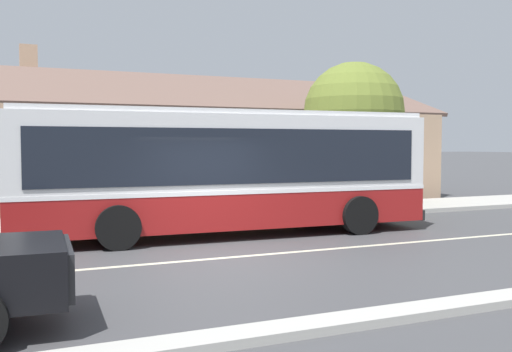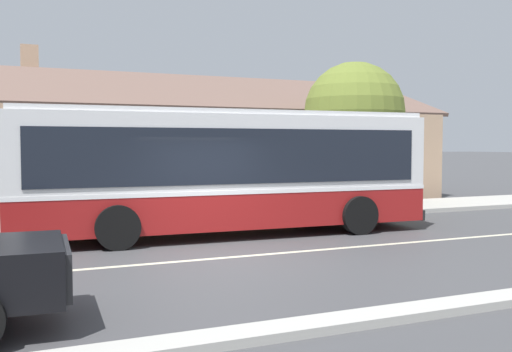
# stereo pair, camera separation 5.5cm
# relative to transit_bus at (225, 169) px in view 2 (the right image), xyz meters

# --- Properties ---
(ground_plane) EXTENTS (300.00, 300.00, 0.00)m
(ground_plane) POSITION_rel_transit_bus_xyz_m (-1.03, -2.90, -1.71)
(ground_plane) COLOR #424244
(sidewalk_far) EXTENTS (60.00, 3.00, 0.15)m
(sidewalk_far) POSITION_rel_transit_bus_xyz_m (-1.03, 3.10, -1.63)
(sidewalk_far) COLOR #ADAAA3
(sidewalk_far) RESTS_ON ground
(curb_near) EXTENTS (60.00, 0.50, 0.12)m
(curb_near) POSITION_rel_transit_bus_xyz_m (-1.03, -7.65, -1.65)
(curb_near) COLOR #ADAAA3
(curb_near) RESTS_ON ground
(lane_divider_stripe) EXTENTS (60.00, 0.16, 0.01)m
(lane_divider_stripe) POSITION_rel_transit_bus_xyz_m (-1.03, -2.90, -1.70)
(lane_divider_stripe) COLOR beige
(lane_divider_stripe) RESTS_ON ground
(community_building) EXTENTS (21.56, 10.99, 6.48)m
(community_building) POSITION_rel_transit_bus_xyz_m (1.47, 11.00, 0.23)
(community_building) COLOR tan
(community_building) RESTS_ON ground
(transit_bus) EXTENTS (10.66, 3.03, 3.18)m
(transit_bus) POSITION_rel_transit_bus_xyz_m (0.00, 0.00, 0.00)
(transit_bus) COLOR maroon
(transit_bus) RESTS_ON ground
(bench_down_street) EXTENTS (1.70, 0.51, 0.94)m
(bench_down_street) POSITION_rel_transit_bus_xyz_m (-3.18, 3.13, -1.14)
(bench_down_street) COLOR brown
(bench_down_street) RESTS_ON sidewalk_far
(street_tree_primary) EXTENTS (3.66, 3.66, 5.35)m
(street_tree_primary) POSITION_rel_transit_bus_xyz_m (6.55, 3.94, 1.71)
(street_tree_primary) COLOR #4C3828
(street_tree_primary) RESTS_ON ground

